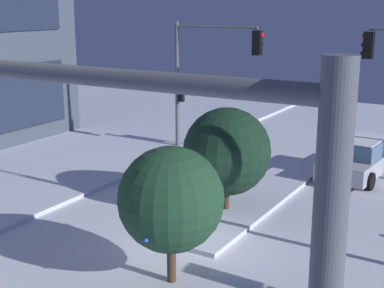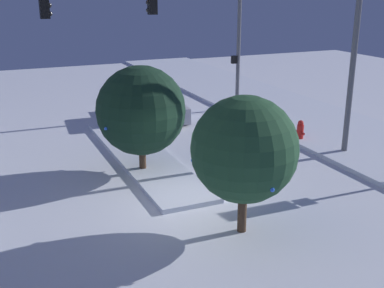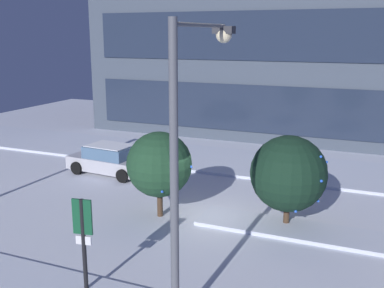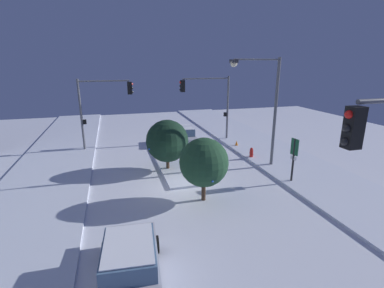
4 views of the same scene
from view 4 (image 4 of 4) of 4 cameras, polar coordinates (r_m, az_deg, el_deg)
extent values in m
plane|color=silver|center=(16.55, -0.79, -8.79)|extent=(52.00, 52.00, 0.00)
cube|color=silver|center=(20.05, 22.28, -5.29)|extent=(52.00, 5.20, 0.14)
cube|color=silver|center=(16.59, -29.45, -10.69)|extent=(52.00, 5.20, 0.14)
cube|color=silver|center=(20.45, -4.53, -3.67)|extent=(9.00, 1.80, 0.14)
cube|color=#B7B7C1|center=(25.31, -1.76, 1.35)|extent=(4.58, 2.23, 0.66)
cube|color=slate|center=(25.16, -1.77, 2.69)|extent=(2.53, 1.88, 0.60)
cube|color=white|center=(25.09, -1.78, 3.44)|extent=(2.34, 1.75, 0.04)
sphere|color=#F9E5B2|center=(27.38, -3.84, 2.38)|extent=(0.16, 0.16, 0.16)
sphere|color=#F9E5B2|center=(27.56, -1.22, 2.51)|extent=(0.16, 0.16, 0.16)
cylinder|color=black|center=(26.64, -4.26, 1.62)|extent=(0.68, 0.27, 0.66)
cylinder|color=black|center=(26.92, -0.31, 1.81)|extent=(0.68, 0.27, 0.66)
cylinder|color=black|center=(23.83, -3.39, -0.11)|extent=(0.68, 0.27, 0.66)
cylinder|color=black|center=(24.14, 1.01, 0.13)|extent=(0.68, 0.27, 0.66)
cube|color=#B7B7C1|center=(10.18, -12.37, -23.52)|extent=(4.47, 2.20, 0.66)
cube|color=slate|center=(9.81, -12.60, -20.76)|extent=(2.47, 1.85, 0.60)
cube|color=white|center=(9.61, -12.72, -19.16)|extent=(2.29, 1.73, 0.04)
cylinder|color=black|center=(11.43, -7.30, -19.51)|extent=(0.68, 0.28, 0.66)
cylinder|color=black|center=(11.51, -17.05, -19.88)|extent=(0.68, 0.28, 0.66)
cube|color=black|center=(7.58, 29.85, 2.87)|extent=(0.32, 0.36, 1.00)
sphere|color=red|center=(7.39, 29.16, 5.22)|extent=(0.20, 0.20, 0.20)
sphere|color=black|center=(7.45, 28.82, 2.81)|extent=(0.20, 0.20, 0.20)
sphere|color=black|center=(7.52, 28.50, 0.44)|extent=(0.20, 0.20, 0.20)
cylinder|color=#565960|center=(24.23, -21.47, 5.30)|extent=(0.18, 0.18, 5.79)
cylinder|color=#565960|center=(23.81, -17.37, 12.06)|extent=(0.12, 3.91, 0.12)
cube|color=black|center=(23.90, -12.49, 10.97)|extent=(0.32, 0.36, 1.00)
sphere|color=red|center=(23.89, -12.07, 11.76)|extent=(0.20, 0.20, 0.20)
sphere|color=black|center=(23.91, -12.02, 11.00)|extent=(0.20, 0.20, 0.20)
sphere|color=black|center=(23.94, -11.98, 10.24)|extent=(0.20, 0.20, 0.20)
cube|color=black|center=(24.30, -20.83, 4.20)|extent=(0.20, 0.24, 0.36)
cylinder|color=#565960|center=(26.27, 7.20, 7.11)|extent=(0.18, 0.18, 5.85)
cylinder|color=#565960|center=(25.23, 2.87, 13.07)|extent=(0.12, 4.23, 0.12)
cube|color=black|center=(24.67, -1.91, 11.62)|extent=(0.32, 0.36, 1.00)
sphere|color=red|center=(24.61, -2.35, 12.35)|extent=(0.20, 0.20, 0.20)
sphere|color=black|center=(24.63, -2.34, 11.61)|extent=(0.20, 0.20, 0.20)
sphere|color=black|center=(24.66, -2.34, 10.86)|extent=(0.20, 0.20, 0.20)
cube|color=black|center=(26.27, 6.72, 5.96)|extent=(0.20, 0.24, 0.36)
cylinder|color=#565960|center=(19.69, 16.44, 5.76)|extent=(0.20, 0.20, 7.31)
cylinder|color=#565960|center=(18.64, 13.06, 16.31)|extent=(0.15, 3.11, 0.10)
cube|color=#333338|center=(17.97, 8.46, 16.24)|extent=(0.56, 0.36, 0.20)
sphere|color=#F9E5B2|center=(17.97, 8.44, 15.83)|extent=(0.44, 0.44, 0.44)
cylinder|color=red|center=(21.72, 11.89, -2.04)|extent=(0.26, 0.26, 0.67)
sphere|color=red|center=(21.60, 11.95, -1.01)|extent=(0.22, 0.22, 0.22)
cylinder|color=red|center=(21.56, 12.12, -2.09)|extent=(0.12, 0.10, 0.10)
cylinder|color=red|center=(21.86, 11.68, -1.81)|extent=(0.12, 0.10, 0.10)
cylinder|color=black|center=(17.74, 19.76, -3.28)|extent=(0.12, 0.12, 2.74)
cube|color=#144C2D|center=(17.48, 20.03, -0.56)|extent=(0.55, 0.15, 0.98)
cube|color=white|center=(17.67, 19.82, -2.65)|extent=(0.44, 0.12, 0.24)
cylinder|color=#473323|center=(19.03, -4.91, -4.07)|extent=(0.22, 0.22, 0.85)
sphere|color=black|center=(18.54, -5.02, 0.61)|extent=(2.79, 2.79, 2.79)
sphere|color=blue|center=(19.56, -7.09, 2.71)|extent=(0.10, 0.10, 0.10)
sphere|color=blue|center=(17.92, -8.63, -1.03)|extent=(0.10, 0.10, 0.10)
sphere|color=blue|center=(19.86, -5.17, -0.86)|extent=(0.10, 0.10, 0.10)
sphere|color=blue|center=(19.83, -3.89, 1.86)|extent=(0.10, 0.10, 0.10)
sphere|color=blue|center=(19.43, -3.18, -2.12)|extent=(0.10, 0.10, 0.10)
sphere|color=blue|center=(19.47, -5.03, 3.80)|extent=(0.10, 0.10, 0.10)
cylinder|color=#473323|center=(14.97, 2.35, -9.44)|extent=(0.22, 0.22, 1.03)
sphere|color=#1E4228|center=(14.36, 2.42, -3.72)|extent=(2.52, 2.52, 2.52)
sphere|color=blue|center=(13.60, 4.19, -7.55)|extent=(0.10, 0.10, 0.10)
sphere|color=blue|center=(15.38, 4.84, -5.37)|extent=(0.10, 0.10, 0.10)
sphere|color=blue|center=(15.45, 0.41, -2.24)|extent=(0.10, 0.10, 0.10)
sphere|color=blue|center=(15.36, 1.94, -6.73)|extent=(0.10, 0.10, 0.10)
sphere|color=blue|center=(14.88, -2.08, -4.50)|extent=(0.10, 0.10, 0.10)
cone|color=orange|center=(24.52, 8.99, 0.05)|extent=(0.36, 0.36, 0.55)
camera|label=1|loc=(11.24, 61.51, 5.60)|focal=51.87mm
camera|label=2|loc=(3.94, -31.19, -5.25)|focal=45.46mm
camera|label=3|loc=(28.45, 28.36, 14.22)|focal=43.51mm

